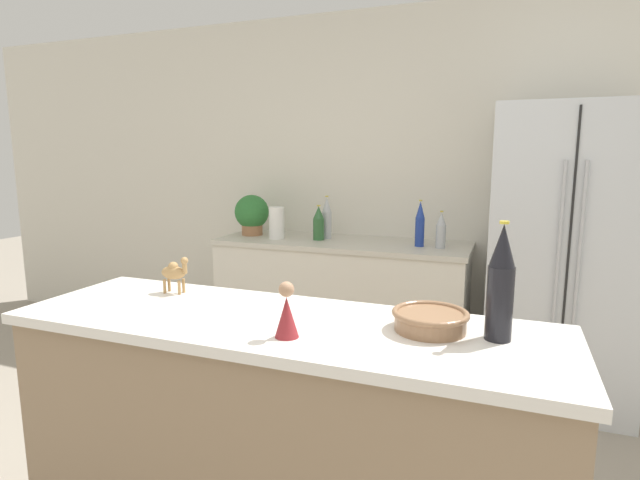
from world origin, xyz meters
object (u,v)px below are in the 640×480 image
(back_bottle_2, at_px, (420,224))
(back_bottle_3, at_px, (319,223))
(fruit_bowl, at_px, (430,319))
(camel_figurine, at_px, (175,272))
(wine_bottle, at_px, (501,284))
(refrigerator, at_px, (561,257))
(wise_man_figurine_blue, at_px, (287,313))
(back_bottle_0, at_px, (441,230))
(back_bottle_1, at_px, (327,218))
(potted_plant, at_px, (252,214))
(paper_towel_roll, at_px, (277,223))

(back_bottle_2, relative_size, back_bottle_3, 1.24)
(fruit_bowl, relative_size, camel_figurine, 1.61)
(wine_bottle, height_order, camel_figurine, wine_bottle)
(refrigerator, height_order, camel_figurine, refrigerator)
(camel_figurine, bearing_deg, wise_man_figurine_blue, -24.93)
(back_bottle_0, height_order, back_bottle_1, back_bottle_1)
(wine_bottle, distance_m, wise_man_figurine_blue, 0.62)
(camel_figurine, bearing_deg, back_bottle_3, 92.68)
(back_bottle_0, relative_size, wine_bottle, 0.71)
(wise_man_figurine_blue, bearing_deg, refrigerator, 65.83)
(wine_bottle, distance_m, camel_figurine, 1.19)
(back_bottle_3, relative_size, wise_man_figurine_blue, 1.51)
(back_bottle_1, relative_size, wise_man_figurine_blue, 1.88)
(potted_plant, bearing_deg, wine_bottle, -45.78)
(potted_plant, xyz_separation_m, paper_towel_roll, (0.25, -0.09, -0.05))
(back_bottle_0, height_order, camel_figurine, back_bottle_0)
(back_bottle_3, bearing_deg, back_bottle_1, 70.57)
(camel_figurine, bearing_deg, back_bottle_1, 91.61)
(wine_bottle, bearing_deg, back_bottle_3, 124.52)
(back_bottle_2, relative_size, camel_figurine, 2.15)
(potted_plant, xyz_separation_m, wise_man_figurine_blue, (1.25, -2.08, -0.02))
(back_bottle_2, height_order, fruit_bowl, back_bottle_2)
(back_bottle_2, bearing_deg, wine_bottle, -73.59)
(camel_figurine, bearing_deg, back_bottle_2, 69.98)
(back_bottle_1, distance_m, wine_bottle, 2.30)
(potted_plant, relative_size, fruit_bowl, 1.32)
(back_bottle_3, height_order, camel_figurine, back_bottle_3)
(refrigerator, height_order, back_bottle_0, refrigerator)
(back_bottle_1, distance_m, fruit_bowl, 2.19)
(back_bottle_1, bearing_deg, wise_man_figurine_blue, -72.84)
(potted_plant, height_order, fruit_bowl, potted_plant)
(potted_plant, relative_size, paper_towel_roll, 1.33)
(back_bottle_3, distance_m, wine_bottle, 2.24)
(back_bottle_2, xyz_separation_m, wine_bottle, (0.54, -1.85, 0.09))
(refrigerator, xyz_separation_m, back_bottle_0, (-0.72, 0.02, 0.12))
(potted_plant, relative_size, back_bottle_2, 0.98)
(refrigerator, relative_size, paper_towel_roll, 7.76)
(back_bottle_1, relative_size, camel_figurine, 2.17)
(potted_plant, distance_m, fruit_bowl, 2.49)
(potted_plant, height_order, back_bottle_1, back_bottle_1)
(refrigerator, height_order, wise_man_figurine_blue, refrigerator)
(potted_plant, xyz_separation_m, wine_bottle, (1.83, -1.88, 0.08))
(back_bottle_2, distance_m, wise_man_figurine_blue, 2.05)
(back_bottle_3, height_order, wine_bottle, wine_bottle)
(paper_towel_roll, bearing_deg, wise_man_figurine_blue, -63.41)
(back_bottle_3, bearing_deg, back_bottle_2, 0.03)
(paper_towel_roll, bearing_deg, back_bottle_3, 9.69)
(potted_plant, height_order, paper_towel_roll, potted_plant)
(camel_figurine, distance_m, wise_man_figurine_blue, 0.67)
(refrigerator, distance_m, wise_man_figurine_blue, 2.21)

